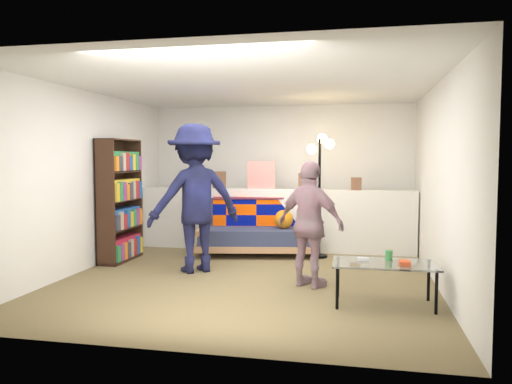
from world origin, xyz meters
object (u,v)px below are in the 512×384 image
futon_sofa (257,231)px  bookshelf (120,204)px  coffee_table (385,265)px  person_left (195,198)px  person_right (310,224)px  floor_lamp (320,170)px

futon_sofa → bookshelf: size_ratio=1.09×
coffee_table → person_left: bearing=156.0°
bookshelf → coffee_table: bearing=-22.2°
futon_sofa → person_right: bearing=-61.0°
bookshelf → person_left: 1.39m
coffee_table → person_left: (-2.39, 1.06, 0.56)m
bookshelf → floor_lamp: 3.02m
floor_lamp → person_left: bearing=-140.1°
coffee_table → bookshelf: bearing=157.8°
coffee_table → person_right: person_right is taller
person_left → person_right: (1.57, -0.50, -0.24)m
coffee_table → futon_sofa: bearing=127.6°
futon_sofa → coffee_table: size_ratio=1.81×
futon_sofa → bookshelf: bookshelf is taller
futon_sofa → person_right: (1.00, -1.80, 0.37)m
coffee_table → person_left: 2.68m
bookshelf → futon_sofa: bearing=24.7°
person_left → person_right: person_left is taller
futon_sofa → floor_lamp: 1.37m
bookshelf → person_right: (2.88, -0.94, -0.09)m
futon_sofa → person_right: 2.10m
futon_sofa → person_left: (-0.57, -1.31, 0.61)m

